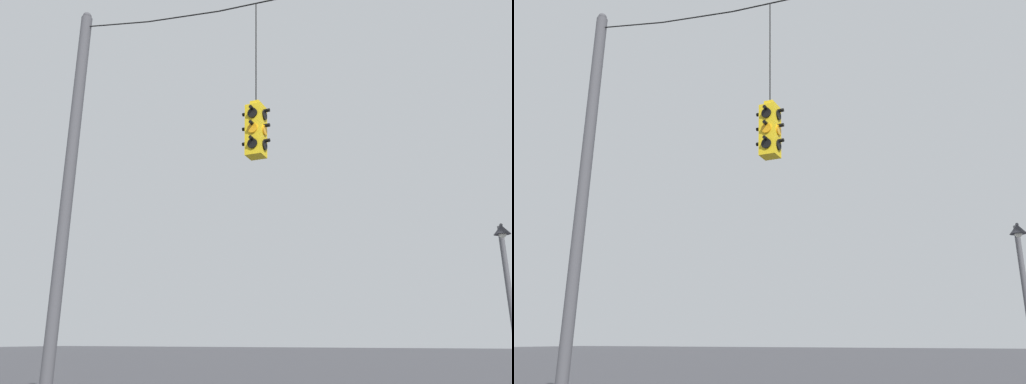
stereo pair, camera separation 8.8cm
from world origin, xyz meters
The scene contains 3 objects.
utility_pole_left centered at (-6.56, -0.03, 4.79)m, with size 0.26×0.26×9.60m.
traffic_light_near_left_pole centered at (-1.91, -0.03, 5.59)m, with size 0.58×0.58×3.48m.
street_lamp centered at (2.44, 4.07, 2.77)m, with size 0.36×0.64×4.15m.
Camera 1 is at (1.59, -8.38, 1.63)m, focal length 35.00 mm.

